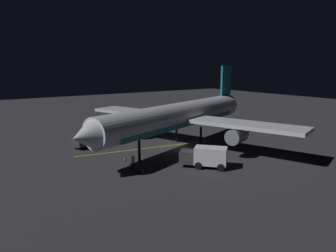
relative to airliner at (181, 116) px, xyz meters
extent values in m
cube|color=#2C2C32|center=(-0.20, 0.59, -4.79)|extent=(180.00, 180.00, 0.20)
cube|color=gold|center=(2.00, 4.59, -4.68)|extent=(3.88, 21.61, 0.01)
cylinder|color=silver|center=(-0.20, 0.59, 0.19)|extent=(14.11, 32.16, 3.79)
cube|color=teal|center=(-0.20, 0.59, -0.85)|extent=(12.35, 27.46, 0.68)
cone|color=silver|center=(-5.83, 17.14, 0.19)|extent=(4.49, 4.07, 3.72)
cone|color=silver|center=(5.61, -16.49, 0.19)|extent=(4.69, 5.41, 3.41)
cube|color=teal|center=(4.73, -13.93, 4.77)|extent=(1.50, 3.52, 5.37)
cube|color=silver|center=(-9.07, -4.15, -0.38)|extent=(16.74, 9.71, 0.50)
cylinder|color=slate|center=(-8.69, -2.75, -1.78)|extent=(3.02, 3.71, 2.10)
cube|color=silver|center=(9.72, 2.24, -0.38)|extent=(16.74, 9.71, 0.50)
cylinder|color=slate|center=(8.57, 3.12, -1.78)|extent=(3.02, 3.71, 2.10)
cylinder|color=black|center=(-3.09, 9.10, -3.20)|extent=(0.46, 0.46, 2.98)
cylinder|color=black|center=(-1.51, -2.63, -3.20)|extent=(0.46, 0.46, 2.98)
cylinder|color=black|center=(2.80, -1.17, -3.20)|extent=(0.46, 0.46, 2.98)
cube|color=gold|center=(8.52, 10.77, -3.30)|extent=(3.35, 4.17, 1.88)
cube|color=#38383D|center=(7.47, 13.28, -3.49)|extent=(2.54, 2.43, 1.50)
cylinder|color=black|center=(8.03, 11.94, -4.24)|extent=(2.48, 1.73, 0.90)
cylinder|color=black|center=(9.02, 9.59, -4.24)|extent=(2.48, 1.73, 0.90)
cube|color=silver|center=(-10.17, 3.27, -3.20)|extent=(4.26, 4.08, 2.09)
cube|color=#38383D|center=(-8.05, 5.11, -3.49)|extent=(2.67, 2.69, 1.50)
cylinder|color=black|center=(-9.16, 4.14, -4.24)|extent=(2.19, 2.34, 0.90)
cylinder|color=black|center=(-11.18, 2.40, -4.24)|extent=(2.19, 2.34, 0.90)
cylinder|color=black|center=(-5.43, 11.29, -4.26)|extent=(0.32, 0.32, 0.85)
cylinder|color=yellow|center=(-5.43, 11.29, -3.51)|extent=(0.40, 0.40, 0.65)
sphere|color=tan|center=(-5.43, 11.29, -3.07)|extent=(0.24, 0.24, 0.24)
cone|color=#EA590F|center=(-5.55, 6.50, -4.41)|extent=(0.36, 0.36, 0.55)
cube|color=black|center=(-5.55, 6.50, -4.67)|extent=(0.50, 0.50, 0.03)
cone|color=#EA590F|center=(-6.29, 3.68, -4.41)|extent=(0.36, 0.36, 0.55)
cube|color=black|center=(-6.29, 3.68, -4.67)|extent=(0.50, 0.50, 0.03)
cone|color=#EA590F|center=(-7.18, 10.96, -4.41)|extent=(0.36, 0.36, 0.55)
cube|color=black|center=(-7.18, 10.96, -4.67)|extent=(0.50, 0.50, 0.03)
cone|color=#EA590F|center=(-1.74, 10.57, -4.41)|extent=(0.36, 0.36, 0.55)
cube|color=black|center=(-1.74, 10.57, -4.67)|extent=(0.50, 0.50, 0.03)
camera|label=1|loc=(-36.88, 28.14, 7.44)|focal=33.34mm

